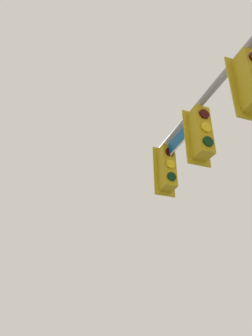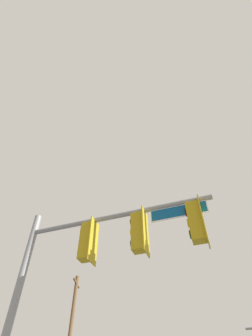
{
  "view_description": "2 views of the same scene",
  "coord_description": "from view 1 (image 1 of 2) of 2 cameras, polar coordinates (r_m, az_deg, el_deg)",
  "views": [
    {
      "loc": [
        -7.47,
        -3.6,
        1.48
      ],
      "look_at": [
        -2.16,
        -6.43,
        4.83
      ],
      "focal_mm": 35.0,
      "sensor_mm": 36.0,
      "label": 1
    },
    {
      "loc": [
        -2.53,
        -13.7,
        1.62
      ],
      "look_at": [
        -3.6,
        -8.32,
        6.93
      ],
      "focal_mm": 28.0,
      "sensor_mm": 36.0,
      "label": 2
    }
  ],
  "objects": [
    {
      "name": "signal_pole_near",
      "position": [
        5.71,
        19.76,
        7.81
      ],
      "size": [
        5.65,
        1.11,
        6.56
      ],
      "color": "gray",
      "rests_on": "ground_plane"
    }
  ]
}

